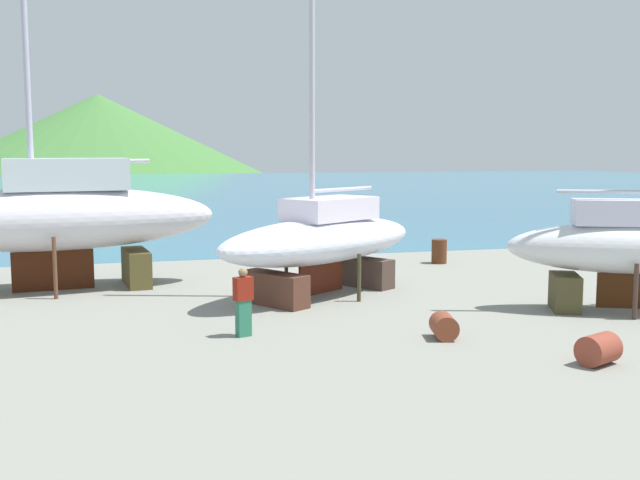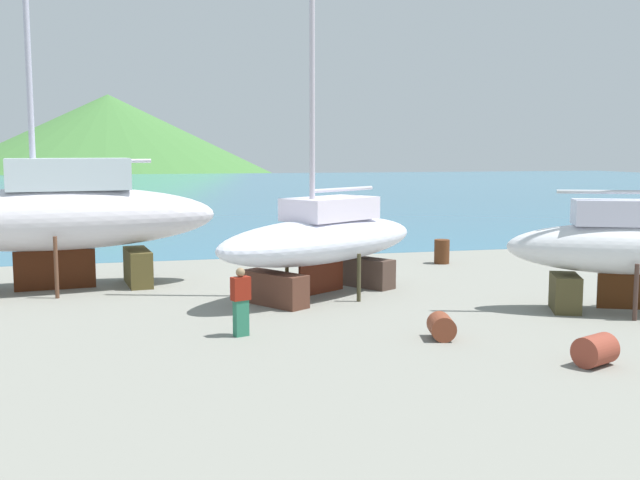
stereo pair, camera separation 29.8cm
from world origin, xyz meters
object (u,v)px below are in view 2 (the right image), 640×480
worker (241,301)px  barrel_ochre (595,350)px  sailboat_mid_port (54,216)px  sailboat_large_starboard (322,239)px  barrel_tar_black (442,252)px  barrel_by_slipway (441,327)px  sailboat_far_slipway (628,248)px

worker → barrel_ochre: (6.71, -4.22, -0.53)m
sailboat_mid_port → sailboat_large_starboard: bearing=153.3°
barrel_tar_black → worker: bearing=-133.8°
barrel_ochre → sailboat_mid_port: bearing=134.8°
worker → barrel_tar_black: size_ratio=1.76×
worker → barrel_by_slipway: bearing=51.6°
barrel_by_slipway → sailboat_far_slipway: bearing=13.8°
sailboat_large_starboard → sailboat_far_slipway: 8.63m
sailboat_far_slipway → barrel_by_slipway: 6.34m
worker → barrel_by_slipway: 4.76m
sailboat_mid_port → barrel_ochre: (11.53, -11.60, -2.03)m
barrel_by_slipway → barrel_tar_black: (4.68, 10.98, 0.17)m
worker → barrel_tar_black: (9.19, 9.57, -0.39)m
sailboat_mid_port → barrel_tar_black: sailboat_mid_port is taller
worker → barrel_by_slipway: worker is taller
sailboat_far_slipway → worker: bearing=-156.4°
barrel_by_slipway → barrel_tar_black: size_ratio=0.83×
barrel_by_slipway → sailboat_mid_port: bearing=136.7°
barrel_by_slipway → barrel_tar_black: 11.94m
sailboat_large_starboard → barrel_tar_black: bearing=-174.0°
barrel_ochre → barrel_tar_black: size_ratio=0.87×
sailboat_mid_port → barrel_ochre: 16.48m
worker → barrel_ochre: bearing=36.7°
barrel_ochre → barrel_tar_black: (2.49, 13.79, 0.15)m
sailboat_mid_port → barrel_tar_black: size_ratio=19.56×
worker → barrel_ochre: worker is taller
sailboat_large_starboard → barrel_tar_black: 8.00m
sailboat_mid_port → barrel_by_slipway: (9.34, -8.79, -2.05)m
sailboat_mid_port → barrel_tar_black: 14.31m
sailboat_mid_port → barrel_tar_black: bearing=-178.0°
sailboat_large_starboard → barrel_by_slipway: 6.25m
sailboat_mid_port → sailboat_far_slipway: 17.00m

